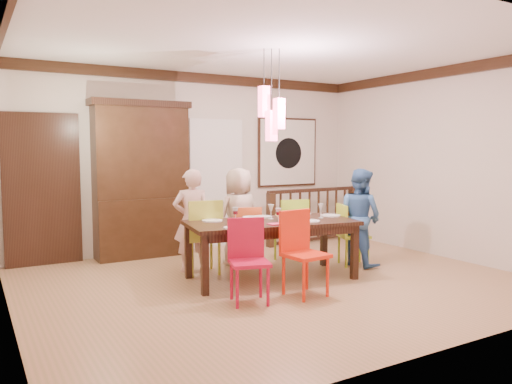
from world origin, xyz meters
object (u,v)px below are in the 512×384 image
china_hutch (141,179)px  chair_end_right (354,230)px  person_end_right (360,217)px  chair_far_left (202,231)px  dining_table (271,227)px  person_far_mid (239,216)px  balustrade (314,214)px  person_far_left (192,220)px

china_hutch → chair_end_right: bearing=-40.7°
person_end_right → chair_far_left: bearing=62.6°
chair_end_right → person_end_right: bearing=-100.3°
dining_table → person_far_mid: 0.91m
dining_table → balustrade: 2.70m
dining_table → chair_far_left: chair_far_left is taller
chair_far_left → person_far_mid: size_ratio=0.72×
person_far_mid → balustrade: bearing=-160.9°
chair_far_left → person_far_left: (-0.07, 0.18, 0.13)m
chair_far_left → person_far_mid: 0.72m
balustrade → china_hutch: bearing=171.1°
person_far_mid → dining_table: bearing=83.9°
person_far_left → chair_far_left: bearing=125.0°
chair_end_right → dining_table: bearing=112.8°
china_hutch → balustrade: size_ratio=1.20×
dining_table → chair_far_left: bearing=142.2°
person_far_mid → person_end_right: size_ratio=1.01×
chair_end_right → person_far_left: size_ratio=0.63×
dining_table → person_end_right: bearing=9.1°
chair_far_left → balustrade: bearing=-149.3°
balustrade → person_far_left: size_ratio=1.42×
chair_end_right → person_far_left: bearing=89.6°
china_hutch → balustrade: 3.13m
chair_far_left → dining_table: bearing=141.5°
person_far_left → person_end_right: person_far_left is taller
balustrade → chair_end_right: bearing=-111.4°
balustrade → person_end_right: (-0.53, -1.79, 0.19)m
chair_end_right → china_hutch: size_ratio=0.37×
china_hutch → person_end_right: bearing=-40.5°
balustrade → person_end_right: person_end_right is taller
chair_far_left → chair_end_right: 2.17m
chair_far_left → china_hutch: china_hutch is taller
balustrade → person_far_left: person_far_left is taller
chair_end_right → person_far_mid: 1.65m
chair_end_right → person_far_mid: (-1.40, 0.86, 0.20)m
person_far_mid → person_far_left: bearing=-2.7°
chair_end_right → person_end_right: 0.21m
dining_table → chair_far_left: size_ratio=2.26×
person_far_left → person_far_mid: (0.74, 0.03, -0.00)m
dining_table → person_far_mid: bearing=97.8°
chair_far_left → person_far_mid: (0.67, 0.21, 0.13)m
china_hutch → person_end_right: size_ratio=1.73×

